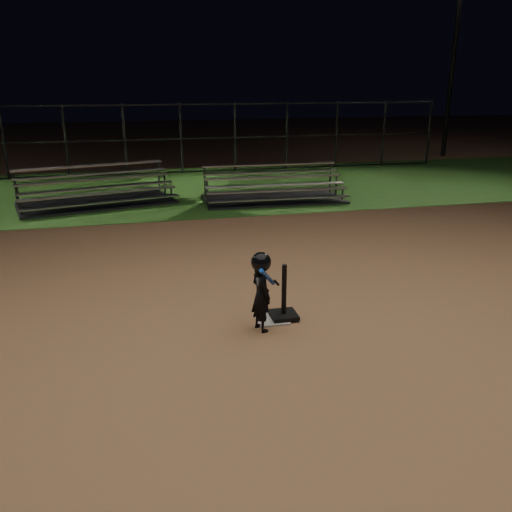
{
  "coord_description": "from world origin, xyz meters",
  "views": [
    {
      "loc": [
        -1.81,
        -6.74,
        3.3
      ],
      "look_at": [
        0.0,
        1.0,
        0.65
      ],
      "focal_mm": 37.21,
      "sensor_mm": 36.0,
      "label": 1
    }
  ],
  "objects_px": {
    "batting_tee": "(284,307)",
    "child_batter": "(261,289)",
    "light_pole_right": "(456,39)",
    "home_plate": "(272,319)",
    "bleacher_left": "(97,197)",
    "bleacher_right": "(274,194)"
  },
  "relations": [
    {
      "from": "child_batter",
      "to": "home_plate",
      "type": "bearing_deg",
      "value": -59.02
    },
    {
      "from": "child_batter",
      "to": "bleacher_left",
      "type": "bearing_deg",
      "value": -1.92
    },
    {
      "from": "light_pole_right",
      "to": "batting_tee",
      "type": "bearing_deg",
      "value": -128.36
    },
    {
      "from": "bleacher_right",
      "to": "light_pole_right",
      "type": "relative_size",
      "value": 0.48
    },
    {
      "from": "bleacher_left",
      "to": "light_pole_right",
      "type": "bearing_deg",
      "value": 10.09
    },
    {
      "from": "batting_tee",
      "to": "bleacher_left",
      "type": "distance_m",
      "value": 8.83
    },
    {
      "from": "bleacher_right",
      "to": "light_pole_right",
      "type": "bearing_deg",
      "value": 37.66
    },
    {
      "from": "batting_tee",
      "to": "light_pole_right",
      "type": "height_order",
      "value": "light_pole_right"
    },
    {
      "from": "home_plate",
      "to": "bleacher_right",
      "type": "bearing_deg",
      "value": 74.89
    },
    {
      "from": "bleacher_left",
      "to": "child_batter",
      "type": "bearing_deg",
      "value": -87.12
    },
    {
      "from": "bleacher_right",
      "to": "bleacher_left",
      "type": "bearing_deg",
      "value": 174.38
    },
    {
      "from": "batting_tee",
      "to": "child_batter",
      "type": "bearing_deg",
      "value": -145.75
    },
    {
      "from": "batting_tee",
      "to": "light_pole_right",
      "type": "distance_m",
      "value": 19.63
    },
    {
      "from": "child_batter",
      "to": "light_pole_right",
      "type": "distance_m",
      "value": 19.99
    },
    {
      "from": "child_batter",
      "to": "bleacher_left",
      "type": "relative_size",
      "value": 0.25
    },
    {
      "from": "home_plate",
      "to": "child_batter",
      "type": "height_order",
      "value": "child_batter"
    },
    {
      "from": "batting_tee",
      "to": "bleacher_left",
      "type": "xyz_separation_m",
      "value": [
        -3.01,
        8.3,
        0.04
      ]
    },
    {
      "from": "bleacher_left",
      "to": "bleacher_right",
      "type": "xyz_separation_m",
      "value": [
        4.91,
        -0.61,
        -0.01
      ]
    },
    {
      "from": "child_batter",
      "to": "bleacher_right",
      "type": "xyz_separation_m",
      "value": [
        2.3,
        7.96,
        -0.4
      ]
    },
    {
      "from": "home_plate",
      "to": "bleacher_right",
      "type": "xyz_separation_m",
      "value": [
        2.08,
        7.7,
        0.19
      ]
    },
    {
      "from": "child_batter",
      "to": "light_pole_right",
      "type": "relative_size",
      "value": 0.14
    },
    {
      "from": "bleacher_left",
      "to": "bleacher_right",
      "type": "bearing_deg",
      "value": -21.14
    }
  ]
}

